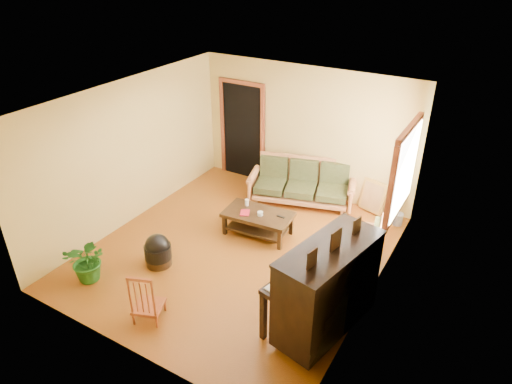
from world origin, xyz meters
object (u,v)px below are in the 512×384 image
Objects in this scene: armchair at (358,241)px; footstool at (158,254)px; ceramic_crock at (398,219)px; piano at (327,290)px; red_chair at (147,295)px; sofa at (301,183)px; potted_plant at (88,260)px; coffee_table at (258,223)px.

armchair is 3.19m from footstool.
footstool is 4.33m from ceramic_crock.
piano is 2.89m from footstool.
sofa is at bearing 63.35° from red_chair.
sofa is at bearing 65.21° from potted_plant.
coffee_table is 5.22× the size of ceramic_crock.
armchair is 0.53× the size of piano.
footstool is at bearing -159.87° from armchair.
piano reaches higher than coffee_table.
armchair is 0.99× the size of red_chair.
coffee_table is 1.46× the size of red_chair.
footstool is at bearing -120.80° from coffee_table.
piano is 2.14× the size of potted_plant.
armchair is 1.13× the size of potted_plant.
piano is at bearing -75.65° from sofa.
sofa reaches higher than red_chair.
armchair reaches higher than footstool.
coffee_table is at bearing 56.51° from potted_plant.
red_chair reaches higher than armchair.
potted_plant reaches higher than coffee_table.
potted_plant is (-3.49, -0.85, -0.32)m from piano.
potted_plant is at bearing -154.99° from armchair.
red_chair reaches higher than ceramic_crock.
red_chair is 1.14× the size of potted_plant.
footstool is (-0.93, -1.57, -0.01)m from coffee_table.
piano is at bearing 13.61° from potted_plant.
armchair is at bearing 32.11° from red_chair.
sofa is 2.49× the size of red_chair.
armchair is at bearing 106.98° from piano.
potted_plant is (-1.57, -2.38, 0.14)m from coffee_table.
sofa is 1.92m from ceramic_crock.
red_chair is at bearing -7.15° from potted_plant.
red_chair reaches higher than footstool.
coffee_table is at bearing 153.30° from piano.
coffee_table is 1.82m from footstool.
footstool is 0.60× the size of potted_plant.
ceramic_crock is at bearing 67.50° from armchair.
sofa is 1.32× the size of piano.
piano reaches higher than potted_plant.
coffee_table is at bearing 171.88° from armchair.
potted_plant is at bearing -128.24° from footstool.
coffee_table is at bearing 59.20° from footstool.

